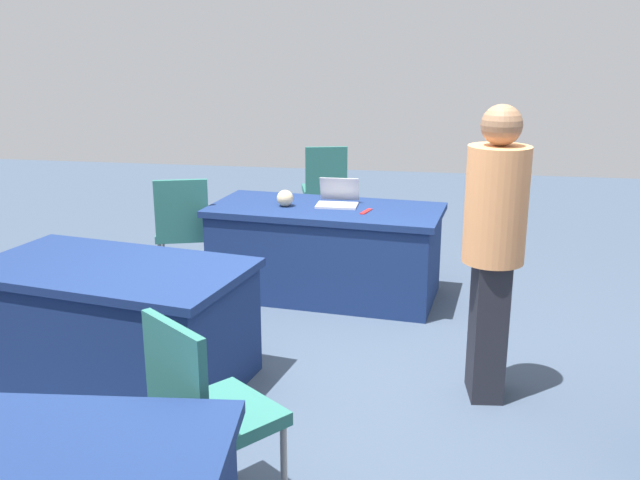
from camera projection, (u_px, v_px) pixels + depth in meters
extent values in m
plane|color=#3D4C60|center=(344.00, 387.00, 4.26)|extent=(14.40, 14.40, 0.00)
cube|color=navy|center=(326.00, 210.00, 5.60)|extent=(1.89, 1.02, 0.05)
cube|color=navy|center=(325.00, 254.00, 5.70)|extent=(1.81, 0.98, 0.68)
cube|color=navy|center=(110.00, 270.00, 4.17)|extent=(1.72, 1.16, 0.05)
cube|color=navy|center=(115.00, 328.00, 4.27)|extent=(1.65, 1.12, 0.68)
cylinder|color=#9E9993|center=(305.00, 211.00, 7.61)|extent=(0.03, 0.03, 0.46)
cylinder|color=#9E9993|center=(340.00, 210.00, 7.64)|extent=(0.03, 0.03, 0.46)
cylinder|color=#9E9993|center=(307.00, 219.00, 7.25)|extent=(0.03, 0.03, 0.46)
cylinder|color=#9E9993|center=(345.00, 219.00, 7.28)|extent=(0.03, 0.03, 0.46)
cube|color=#2D7066|center=(324.00, 190.00, 7.37)|extent=(0.54, 0.54, 0.06)
cube|color=#2D7066|center=(326.00, 169.00, 7.11)|extent=(0.41, 0.15, 0.45)
cylinder|color=#9E9993|center=(164.00, 255.00, 6.10)|extent=(0.03, 0.03, 0.43)
cylinder|color=#9E9993|center=(208.00, 253.00, 6.16)|extent=(0.03, 0.03, 0.43)
cylinder|color=#9E9993|center=(161.00, 269.00, 5.74)|extent=(0.03, 0.03, 0.43)
cylinder|color=#9E9993|center=(209.00, 267.00, 5.80)|extent=(0.03, 0.03, 0.43)
cube|color=#2D7066|center=(184.00, 232.00, 5.88)|extent=(0.56, 0.56, 0.06)
cube|color=#2D7066|center=(181.00, 208.00, 5.62)|extent=(0.41, 0.17, 0.45)
cylinder|color=#9E9993|center=(233.00, 434.00, 3.35)|extent=(0.03, 0.03, 0.43)
cylinder|color=#9E9993|center=(284.00, 470.00, 3.07)|extent=(0.03, 0.03, 0.43)
cylinder|color=#9E9993|center=(161.00, 466.00, 3.10)|extent=(0.03, 0.03, 0.43)
cube|color=#2D7066|center=(220.00, 417.00, 3.02)|extent=(0.62, 0.62, 0.06)
cube|color=#2D7066|center=(175.00, 376.00, 2.82)|extent=(0.35, 0.29, 0.45)
cube|color=#26262D|center=(488.00, 329.00, 4.07)|extent=(0.21, 0.30, 0.81)
cylinder|color=#F49E60|center=(496.00, 205.00, 3.87)|extent=(0.38, 0.38, 0.64)
sphere|color=#936B4C|center=(502.00, 125.00, 3.75)|extent=(0.22, 0.22, 0.22)
cube|color=silver|center=(337.00, 205.00, 5.62)|extent=(0.32, 0.22, 0.02)
cube|color=#B7B7BC|center=(339.00, 189.00, 5.73)|extent=(0.31, 0.08, 0.19)
sphere|color=beige|center=(285.00, 198.00, 5.60)|extent=(0.13, 0.13, 0.13)
cube|color=red|center=(366.00, 211.00, 5.44)|extent=(0.08, 0.18, 0.01)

